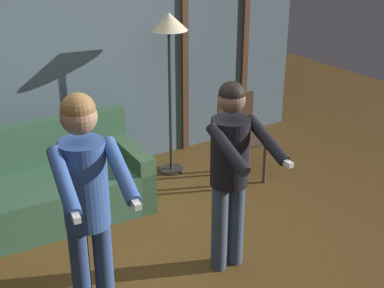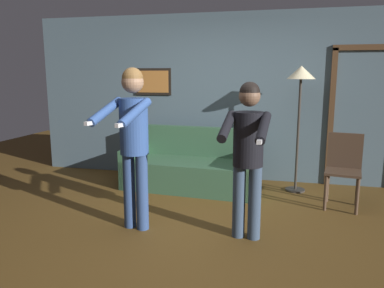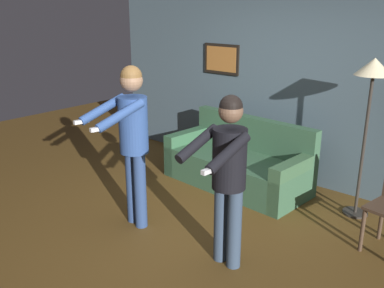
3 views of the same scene
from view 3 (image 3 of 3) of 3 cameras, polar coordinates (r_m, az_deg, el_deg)
The scene contains 6 objects.
ground_plane at distance 4.56m, azimuth 0.18°, elevation -12.17°, with size 12.00×12.00×0.00m, color brown.
back_wall_assembly at distance 5.77m, azimuth 14.09°, elevation 7.60°, with size 6.40×0.10×2.60m.
couch at distance 5.70m, azimuth 6.18°, elevation -2.78°, with size 1.95×0.98×0.87m.
torchiere_lamp at distance 4.89m, azimuth 22.90°, elevation 7.67°, with size 0.39×0.39×1.78m.
person_standing_left at distance 4.43m, azimuth -8.01°, elevation 1.61°, with size 0.51×0.74×1.73m.
person_standing_right at distance 3.72m, azimuth 4.80°, elevation -3.22°, with size 0.46×0.68×1.59m.
Camera 3 is at (2.56, -2.99, 2.30)m, focal length 40.00 mm.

